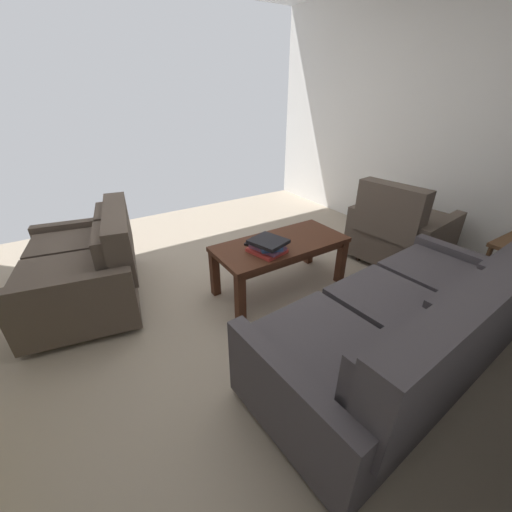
# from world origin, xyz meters

# --- Properties ---
(ground_plane) EXTENTS (5.02, 4.82, 0.01)m
(ground_plane) POSITION_xyz_m (0.00, 0.00, -0.00)
(ground_plane) COLOR tan
(wall_left) EXTENTS (0.12, 4.82, 2.74)m
(wall_left) POSITION_xyz_m (-2.51, 0.00, 1.37)
(wall_left) COLOR white
(wall_left) RESTS_ON ground
(sofa_main) EXTENTS (2.04, 1.03, 0.85)m
(sofa_main) POSITION_xyz_m (-0.52, 1.41, 0.35)
(sofa_main) COLOR black
(sofa_main) RESTS_ON ground
(loveseat_near) EXTENTS (1.06, 1.38, 0.81)m
(loveseat_near) POSITION_xyz_m (1.04, -0.56, 0.34)
(loveseat_near) COLOR black
(loveseat_near) RESTS_ON ground
(coffee_table) EXTENTS (1.20, 0.54, 0.48)m
(coffee_table) POSITION_xyz_m (-0.45, 0.16, 0.40)
(coffee_table) COLOR #4C2819
(coffee_table) RESTS_ON ground
(armchair_side) EXTENTS (0.90, 0.94, 0.90)m
(armchair_side) POSITION_xyz_m (-1.81, 0.42, 0.37)
(armchair_side) COLOR black
(armchair_side) RESTS_ON ground
(book_stack) EXTENTS (0.31, 0.34, 0.12)m
(book_stack) POSITION_xyz_m (-0.25, 0.26, 0.53)
(book_stack) COLOR #C63833
(book_stack) RESTS_ON coffee_table
(tv_remote) EXTENTS (0.16, 0.12, 0.02)m
(tv_remote) POSITION_xyz_m (-0.22, 0.02, 0.49)
(tv_remote) COLOR black
(tv_remote) RESTS_ON coffee_table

